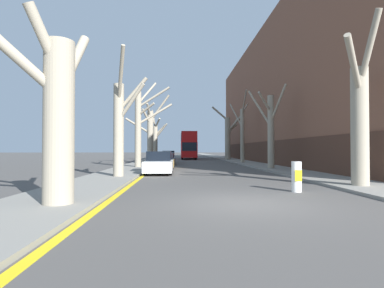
{
  "coord_description": "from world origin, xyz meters",
  "views": [
    {
      "loc": [
        -2.02,
        -8.91,
        1.63
      ],
      "look_at": [
        -0.0,
        36.96,
        2.45
      ],
      "focal_mm": 28.0,
      "sensor_mm": 36.0,
      "label": 1
    }
  ],
  "objects_px": {
    "parked_car_3": "(168,157)",
    "traffic_bollard": "(297,177)",
    "street_tree_right_3": "(228,136)",
    "street_tree_right_0": "(360,117)",
    "street_tree_left_2": "(140,124)",
    "double_decker_bus": "(188,144)",
    "parked_car_0": "(159,163)",
    "parked_car_2": "(167,159)",
    "street_tree_left_0": "(56,113)",
    "parked_car_1": "(163,161)",
    "street_tree_left_1": "(120,124)",
    "street_tree_left_3": "(150,133)",
    "street_tree_left_4": "(156,140)",
    "street_tree_right_2": "(242,132)",
    "street_tree_right_1": "(270,128)"
  },
  "relations": [
    {
      "from": "street_tree_left_0",
      "to": "street_tree_right_2",
      "type": "bearing_deg",
      "value": 67.59
    },
    {
      "from": "double_decker_bus",
      "to": "parked_car_2",
      "type": "height_order",
      "value": "double_decker_bus"
    },
    {
      "from": "street_tree_right_1",
      "to": "parked_car_1",
      "type": "xyz_separation_m",
      "value": [
        -8.66,
        2.0,
        -2.69
      ]
    },
    {
      "from": "street_tree_left_1",
      "to": "parked_car_2",
      "type": "relative_size",
      "value": 1.57
    },
    {
      "from": "parked_car_0",
      "to": "street_tree_left_1",
      "type": "bearing_deg",
      "value": -121.51
    },
    {
      "from": "street_tree_left_0",
      "to": "street_tree_left_1",
      "type": "relative_size",
      "value": 0.79
    },
    {
      "from": "street_tree_right_1",
      "to": "parked_car_0",
      "type": "height_order",
      "value": "street_tree_right_1"
    },
    {
      "from": "double_decker_bus",
      "to": "traffic_bollard",
      "type": "height_order",
      "value": "double_decker_bus"
    },
    {
      "from": "street_tree_left_4",
      "to": "street_tree_left_2",
      "type": "bearing_deg",
      "value": -89.81
    },
    {
      "from": "street_tree_right_1",
      "to": "parked_car_1",
      "type": "bearing_deg",
      "value": 167.0
    },
    {
      "from": "street_tree_left_4",
      "to": "traffic_bollard",
      "type": "relative_size",
      "value": 6.37
    },
    {
      "from": "street_tree_left_2",
      "to": "street_tree_right_0",
      "type": "xyz_separation_m",
      "value": [
        10.95,
        -14.19,
        -0.91
      ]
    },
    {
      "from": "street_tree_left_4",
      "to": "parked_car_0",
      "type": "bearing_deg",
      "value": -85.05
    },
    {
      "from": "street_tree_left_0",
      "to": "parked_car_3",
      "type": "distance_m",
      "value": 29.54
    },
    {
      "from": "street_tree_left_0",
      "to": "street_tree_left_2",
      "type": "distance_m",
      "value": 17.95
    },
    {
      "from": "street_tree_left_4",
      "to": "street_tree_left_0",
      "type": "bearing_deg",
      "value": -89.98
    },
    {
      "from": "parked_car_2",
      "to": "street_tree_right_1",
      "type": "bearing_deg",
      "value": -44.45
    },
    {
      "from": "street_tree_left_0",
      "to": "street_tree_left_3",
      "type": "distance_m",
      "value": 27.23
    },
    {
      "from": "parked_car_0",
      "to": "street_tree_left_3",
      "type": "bearing_deg",
      "value": 97.74
    },
    {
      "from": "street_tree_right_0",
      "to": "parked_car_3",
      "type": "xyz_separation_m",
      "value": [
        -8.9,
        25.68,
        -2.28
      ]
    },
    {
      "from": "street_tree_left_4",
      "to": "parked_car_3",
      "type": "xyz_separation_m",
      "value": [
        2.12,
        -6.8,
        -2.37
      ]
    },
    {
      "from": "street_tree_left_1",
      "to": "street_tree_right_1",
      "type": "height_order",
      "value": "street_tree_left_1"
    },
    {
      "from": "parked_car_0",
      "to": "parked_car_2",
      "type": "height_order",
      "value": "parked_car_0"
    },
    {
      "from": "street_tree_right_3",
      "to": "traffic_bollard",
      "type": "bearing_deg",
      "value": -95.04
    },
    {
      "from": "parked_car_3",
      "to": "parked_car_0",
      "type": "bearing_deg",
      "value": -90.0
    },
    {
      "from": "street_tree_left_0",
      "to": "street_tree_right_3",
      "type": "distance_m",
      "value": 38.26
    },
    {
      "from": "double_decker_bus",
      "to": "parked_car_2",
      "type": "relative_size",
      "value": 2.47
    },
    {
      "from": "double_decker_bus",
      "to": "traffic_bollard",
      "type": "bearing_deg",
      "value": -85.9
    },
    {
      "from": "double_decker_bus",
      "to": "street_tree_left_2",
      "type": "bearing_deg",
      "value": -101.35
    },
    {
      "from": "parked_car_1",
      "to": "parked_car_2",
      "type": "distance_m",
      "value": 6.5
    },
    {
      "from": "parked_car_3",
      "to": "traffic_bollard",
      "type": "xyz_separation_m",
      "value": [
        5.81,
        -26.58,
        -0.1
      ]
    },
    {
      "from": "street_tree_left_2",
      "to": "double_decker_bus",
      "type": "height_order",
      "value": "street_tree_left_2"
    },
    {
      "from": "street_tree_left_1",
      "to": "street_tree_left_4",
      "type": "distance_m",
      "value": 27.72
    },
    {
      "from": "parked_car_0",
      "to": "street_tree_left_2",
      "type": "bearing_deg",
      "value": 108.39
    },
    {
      "from": "double_decker_bus",
      "to": "parked_car_1",
      "type": "xyz_separation_m",
      "value": [
        -2.94,
        -25.61,
        -1.89
      ]
    },
    {
      "from": "street_tree_left_0",
      "to": "street_tree_right_1",
      "type": "relative_size",
      "value": 0.82
    },
    {
      "from": "street_tree_left_4",
      "to": "street_tree_right_2",
      "type": "xyz_separation_m",
      "value": [
        10.86,
        -9.88,
        0.62
      ]
    },
    {
      "from": "street_tree_right_1",
      "to": "double_decker_bus",
      "type": "relative_size",
      "value": 0.61
    },
    {
      "from": "street_tree_left_0",
      "to": "parked_car_1",
      "type": "distance_m",
      "value": 17.48
    },
    {
      "from": "street_tree_left_3",
      "to": "parked_car_0",
      "type": "xyz_separation_m",
      "value": [
        2.11,
        -15.5,
        -2.9
      ]
    },
    {
      "from": "street_tree_left_1",
      "to": "parked_car_0",
      "type": "relative_size",
      "value": 1.6
    },
    {
      "from": "street_tree_left_1",
      "to": "street_tree_right_1",
      "type": "distance_m",
      "value": 12.62
    },
    {
      "from": "double_decker_bus",
      "to": "parked_car_3",
      "type": "xyz_separation_m",
      "value": [
        -2.94,
        -13.44,
        -1.84
      ]
    },
    {
      "from": "street_tree_right_1",
      "to": "street_tree_right_3",
      "type": "bearing_deg",
      "value": 89.63
    },
    {
      "from": "street_tree_right_2",
      "to": "street_tree_left_3",
      "type": "bearing_deg",
      "value": 175.28
    },
    {
      "from": "street_tree_left_3",
      "to": "parked_car_2",
      "type": "distance_m",
      "value": 5.05
    },
    {
      "from": "street_tree_right_1",
      "to": "parked_car_3",
      "type": "bearing_deg",
      "value": 121.44
    },
    {
      "from": "street_tree_right_0",
      "to": "street_tree_right_1",
      "type": "height_order",
      "value": "street_tree_right_0"
    },
    {
      "from": "double_decker_bus",
      "to": "street_tree_right_0",
      "type": "bearing_deg",
      "value": -81.35
    },
    {
      "from": "street_tree_left_1",
      "to": "street_tree_right_0",
      "type": "xyz_separation_m",
      "value": [
        10.88,
        -4.75,
        -0.06
      ]
    }
  ]
}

